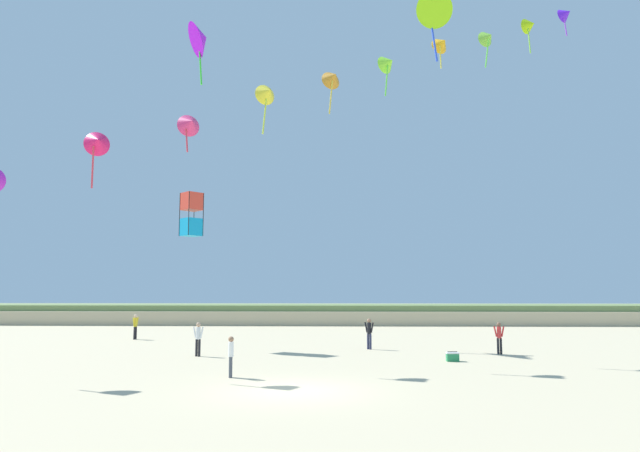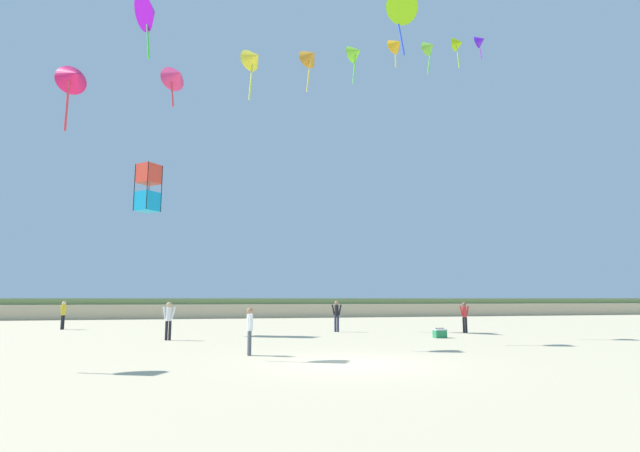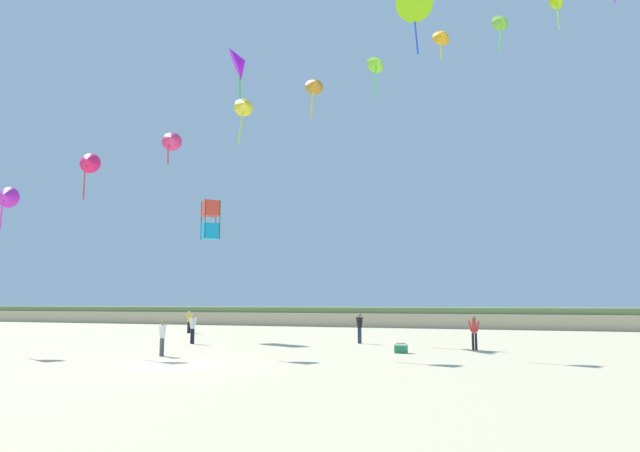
{
  "view_description": "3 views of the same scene",
  "coord_description": "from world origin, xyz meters",
  "px_view_note": "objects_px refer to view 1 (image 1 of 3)",
  "views": [
    {
      "loc": [
        1.53,
        -19.47,
        3.37
      ],
      "look_at": [
        0.55,
        13.76,
        7.08
      ],
      "focal_mm": 32.0,
      "sensor_mm": 36.0,
      "label": 1
    },
    {
      "loc": [
        -4.29,
        -14.09,
        1.86
      ],
      "look_at": [
        1.35,
        9.1,
        5.33
      ],
      "focal_mm": 28.0,
      "sensor_mm": 36.0,
      "label": 2
    },
    {
      "loc": [
        13.06,
        -18.69,
        2.36
      ],
      "look_at": [
        0.89,
        13.41,
        6.96
      ],
      "focal_mm": 32.0,
      "sensor_mm": 36.0,
      "label": 3
    }
  ],
  "objects_px": {
    "person_near_left": "(231,354)",
    "person_mid_center": "(135,325)",
    "large_kite_high_solo": "(191,214)",
    "large_kite_mid_trail": "(201,39)",
    "person_far_right": "(198,337)",
    "person_far_left": "(369,331)",
    "beach_cooler": "(453,357)",
    "person_near_right": "(499,336)",
    "large_kite_low_lead": "(433,10)"
  },
  "relations": [
    {
      "from": "person_near_left",
      "to": "large_kite_low_lead",
      "type": "height_order",
      "value": "large_kite_low_lead"
    },
    {
      "from": "person_far_right",
      "to": "beach_cooler",
      "type": "xyz_separation_m",
      "value": [
        12.5,
        -1.63,
        -0.77
      ]
    },
    {
      "from": "person_near_right",
      "to": "large_kite_mid_trail",
      "type": "relative_size",
      "value": 0.34
    },
    {
      "from": "person_far_right",
      "to": "large_kite_high_solo",
      "type": "distance_m",
      "value": 8.16
    },
    {
      "from": "large_kite_low_lead",
      "to": "large_kite_mid_trail",
      "type": "relative_size",
      "value": 0.89
    },
    {
      "from": "large_kite_low_lead",
      "to": "large_kite_mid_trail",
      "type": "bearing_deg",
      "value": 155.41
    },
    {
      "from": "large_kite_mid_trail",
      "to": "large_kite_high_solo",
      "type": "height_order",
      "value": "large_kite_mid_trail"
    },
    {
      "from": "person_near_right",
      "to": "beach_cooler",
      "type": "height_order",
      "value": "person_near_right"
    },
    {
      "from": "person_mid_center",
      "to": "person_far_right",
      "type": "xyz_separation_m",
      "value": [
        6.64,
        -9.63,
        0.01
      ]
    },
    {
      "from": "person_near_left",
      "to": "large_kite_low_lead",
      "type": "bearing_deg",
      "value": 44.36
    },
    {
      "from": "person_near_left",
      "to": "person_far_right",
      "type": "distance_m",
      "value": 7.49
    },
    {
      "from": "person_mid_center",
      "to": "large_kite_high_solo",
      "type": "xyz_separation_m",
      "value": [
        5.06,
        -5.45,
        6.83
      ]
    },
    {
      "from": "person_mid_center",
      "to": "person_far_left",
      "type": "bearing_deg",
      "value": -21.04
    },
    {
      "from": "person_near_left",
      "to": "person_mid_center",
      "type": "height_order",
      "value": "person_mid_center"
    },
    {
      "from": "person_near_left",
      "to": "beach_cooler",
      "type": "bearing_deg",
      "value": 28.82
    },
    {
      "from": "person_far_left",
      "to": "large_kite_mid_trail",
      "type": "bearing_deg",
      "value": 152.29
    },
    {
      "from": "large_kite_high_solo",
      "to": "person_near_left",
      "type": "bearing_deg",
      "value": -67.71
    },
    {
      "from": "person_far_left",
      "to": "large_kite_high_solo",
      "type": "xyz_separation_m",
      "value": [
        -10.47,
        0.52,
        6.81
      ]
    },
    {
      "from": "large_kite_high_solo",
      "to": "beach_cooler",
      "type": "bearing_deg",
      "value": -22.41
    },
    {
      "from": "large_kite_mid_trail",
      "to": "beach_cooler",
      "type": "bearing_deg",
      "value": -36.83
    },
    {
      "from": "person_far_right",
      "to": "large_kite_high_solo",
      "type": "xyz_separation_m",
      "value": [
        -1.58,
        4.18,
        6.83
      ]
    },
    {
      "from": "person_near_left",
      "to": "beach_cooler",
      "type": "distance_m",
      "value": 10.92
    },
    {
      "from": "person_near_left",
      "to": "large_kite_high_solo",
      "type": "xyz_separation_m",
      "value": [
        -4.54,
        11.06,
        6.91
      ]
    },
    {
      "from": "person_mid_center",
      "to": "large_kite_mid_trail",
      "type": "height_order",
      "value": "large_kite_mid_trail"
    },
    {
      "from": "large_kite_low_lead",
      "to": "large_kite_mid_trail",
      "type": "height_order",
      "value": "large_kite_mid_trail"
    },
    {
      "from": "person_near_left",
      "to": "large_kite_mid_trail",
      "type": "xyz_separation_m",
      "value": [
        -5.6,
        16.6,
        20.37
      ]
    },
    {
      "from": "person_near_right",
      "to": "person_near_left",
      "type": "bearing_deg",
      "value": -146.78
    },
    {
      "from": "person_near_right",
      "to": "person_far_right",
      "type": "relative_size",
      "value": 0.97
    },
    {
      "from": "person_near_left",
      "to": "person_far_left",
      "type": "bearing_deg",
      "value": 60.64
    },
    {
      "from": "large_kite_low_lead",
      "to": "beach_cooler",
      "type": "relative_size",
      "value": 7.52
    },
    {
      "from": "person_near_left",
      "to": "large_kite_low_lead",
      "type": "relative_size",
      "value": 0.36
    },
    {
      "from": "person_far_left",
      "to": "large_kite_low_lead",
      "type": "relative_size",
      "value": 0.4
    },
    {
      "from": "large_kite_high_solo",
      "to": "large_kite_mid_trail",
      "type": "bearing_deg",
      "value": 100.86
    },
    {
      "from": "large_kite_low_lead",
      "to": "beach_cooler",
      "type": "bearing_deg",
      "value": -93.02
    },
    {
      "from": "beach_cooler",
      "to": "person_mid_center",
      "type": "bearing_deg",
      "value": 149.53
    },
    {
      "from": "person_near_right",
      "to": "beach_cooler",
      "type": "xyz_separation_m",
      "value": [
        -3.05,
        -3.0,
        -0.75
      ]
    },
    {
      "from": "person_far_left",
      "to": "large_kite_high_solo",
      "type": "height_order",
      "value": "large_kite_high_solo"
    },
    {
      "from": "beach_cooler",
      "to": "person_near_right",
      "type": "bearing_deg",
      "value": 44.5
    },
    {
      "from": "person_far_right",
      "to": "large_kite_low_lead",
      "type": "bearing_deg",
      "value": 11.87
    },
    {
      "from": "person_far_right",
      "to": "large_kite_mid_trail",
      "type": "relative_size",
      "value": 0.35
    },
    {
      "from": "person_mid_center",
      "to": "large_kite_high_solo",
      "type": "height_order",
      "value": "large_kite_high_solo"
    },
    {
      "from": "person_mid_center",
      "to": "beach_cooler",
      "type": "height_order",
      "value": "person_mid_center"
    },
    {
      "from": "person_mid_center",
      "to": "beach_cooler",
      "type": "bearing_deg",
      "value": -30.47
    },
    {
      "from": "person_near_left",
      "to": "person_mid_center",
      "type": "distance_m",
      "value": 19.1
    },
    {
      "from": "person_far_right",
      "to": "large_kite_high_solo",
      "type": "height_order",
      "value": "large_kite_high_solo"
    },
    {
      "from": "large_kite_high_solo",
      "to": "beach_cooler",
      "type": "height_order",
      "value": "large_kite_high_solo"
    },
    {
      "from": "person_near_left",
      "to": "large_kite_mid_trail",
      "type": "height_order",
      "value": "large_kite_mid_trail"
    },
    {
      "from": "person_mid_center",
      "to": "person_near_left",
      "type": "bearing_deg",
      "value": -59.85
    },
    {
      "from": "person_far_left",
      "to": "person_far_right",
      "type": "distance_m",
      "value": 9.61
    },
    {
      "from": "large_kite_low_lead",
      "to": "beach_cooler",
      "type": "height_order",
      "value": "large_kite_low_lead"
    }
  ]
}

